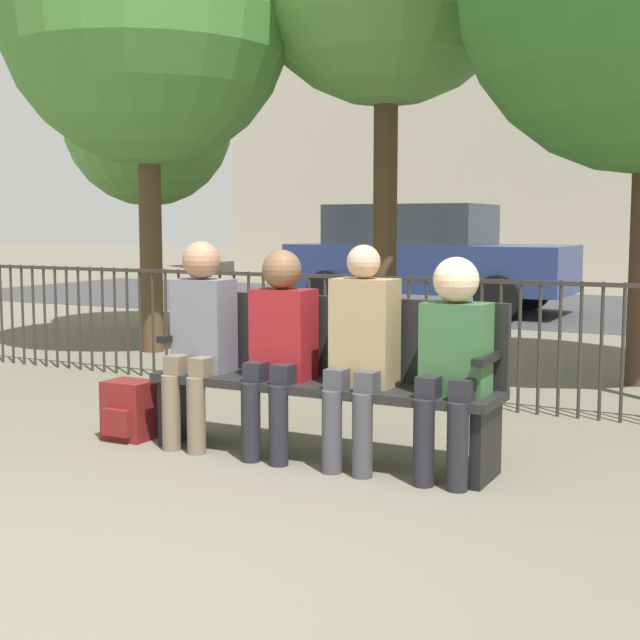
# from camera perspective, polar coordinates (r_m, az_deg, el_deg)

# --- Properties ---
(ground_plane) EXTENTS (80.00, 80.00, 0.00)m
(ground_plane) POSITION_cam_1_polar(r_m,az_deg,el_deg) (3.37, -19.46, -17.64)
(ground_plane) COLOR #605B4C
(park_bench) EXTENTS (2.06, 0.45, 0.92)m
(park_bench) POSITION_cam_1_polar(r_m,az_deg,el_deg) (5.12, 0.42, -3.23)
(park_bench) COLOR black
(park_bench) RESTS_ON ground
(seated_person_0) EXTENTS (0.34, 0.39, 1.24)m
(seated_person_0) POSITION_cam_1_polar(r_m,az_deg,el_deg) (5.38, -7.72, -0.69)
(seated_person_0) COLOR brown
(seated_person_0) RESTS_ON ground
(seated_person_1) EXTENTS (0.34, 0.39, 1.19)m
(seated_person_1) POSITION_cam_1_polar(r_m,az_deg,el_deg) (5.09, -2.61, -1.30)
(seated_person_1) COLOR black
(seated_person_1) RESTS_ON ground
(seated_person_2) EXTENTS (0.34, 0.39, 1.23)m
(seated_person_2) POSITION_cam_1_polar(r_m,az_deg,el_deg) (4.86, 2.64, -1.65)
(seated_person_2) COLOR #3D3D42
(seated_person_2) RESTS_ON ground
(seated_person_3) EXTENTS (0.34, 0.39, 1.17)m
(seated_person_3) POSITION_cam_1_polar(r_m,az_deg,el_deg) (4.66, 8.50, -2.11)
(seated_person_3) COLOR black
(seated_person_3) RESTS_ON ground
(backpack) EXTENTS (0.29, 0.27, 0.37)m
(backpack) POSITION_cam_1_polar(r_m,az_deg,el_deg) (5.70, -12.12, -5.68)
(backpack) COLOR maroon
(backpack) RESTS_ON ground
(fence_railing) EXTENTS (9.01, 0.03, 0.95)m
(fence_railing) POSITION_cam_1_polar(r_m,az_deg,el_deg) (6.64, 6.83, -0.60)
(fence_railing) COLOR #2D2823
(fence_railing) RESTS_ON ground
(tree_2) EXTENTS (2.93, 2.93, 4.86)m
(tree_2) POSITION_cam_1_polar(r_m,az_deg,el_deg) (9.66, -11.05, 18.31)
(tree_2) COLOR #4C3823
(tree_2) RESTS_ON ground
(tree_3) EXTENTS (2.09, 2.09, 3.64)m
(tree_3) POSITION_cam_1_polar(r_m,az_deg,el_deg) (11.50, -10.94, 12.23)
(tree_3) COLOR brown
(tree_3) RESTS_ON ground
(street_surface) EXTENTS (24.00, 6.00, 0.01)m
(street_surface) POSITION_cam_1_polar(r_m,az_deg,el_deg) (14.33, 17.98, 0.56)
(street_surface) COLOR #333335
(street_surface) RESTS_ON ground
(parked_car_0) EXTENTS (4.20, 1.94, 1.62)m
(parked_car_0) POSITION_cam_1_polar(r_m,az_deg,el_deg) (13.65, 6.72, 4.09)
(parked_car_0) COLOR navy
(parked_car_0) RESTS_ON ground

